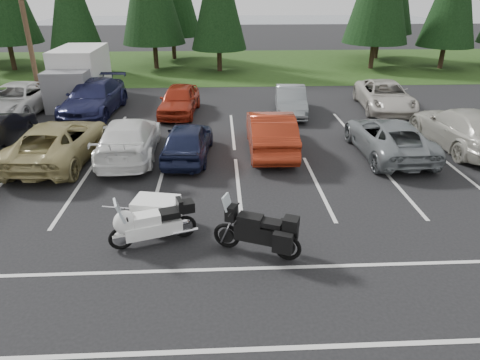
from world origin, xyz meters
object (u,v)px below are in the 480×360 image
car_near_3 (129,138)px  car_near_6 (388,137)px  cargo_trailer (157,212)px  car_far_1 (94,98)px  car_near_5 (271,131)px  car_far_0 (17,99)px  car_far_4 (385,96)px  touring_motorcycle (152,220)px  adventure_motorcycle (257,227)px  utility_pole (24,16)px  car_near_7 (462,128)px  car_far_2 (179,100)px  car_near_2 (58,141)px  car_near_4 (188,141)px  car_far_3 (291,101)px  box_truck (77,77)px

car_near_3 → car_near_6: bearing=176.2°
cargo_trailer → car_far_1: bearing=123.6°
car_near_5 → cargo_trailer: bearing=56.6°
car_near_6 → car_far_0: bearing=-22.0°
car_far_4 → touring_motorcycle: 16.40m
touring_motorcycle → adventure_motorcycle: bearing=-30.8°
utility_pole → car_near_6: size_ratio=1.74×
car_near_7 → touring_motorcycle: car_near_7 is taller
car_far_2 → touring_motorcycle: size_ratio=1.72×
car_near_5 → car_near_6: (4.60, -0.65, -0.10)m
car_near_2 → adventure_motorcycle: size_ratio=2.18×
car_near_7 → car_near_2: bearing=-1.0°
car_far_1 → touring_motorcycle: 13.27m
car_far_4 → adventure_motorcycle: size_ratio=2.08×
car_near_5 → car_near_7: size_ratio=0.88×
car_near_4 → car_far_1: 8.27m
car_near_5 → car_far_0: bearing=-24.6°
car_near_3 → car_far_3: 9.17m
box_truck → car_far_1: (1.45, -2.32, -0.61)m
car_near_4 → car_far_2: size_ratio=0.96×
box_truck → car_far_0: bearing=-139.3°
car_near_2 → car_far_1: (-0.31, 6.43, 0.07)m
box_truck → car_near_4: box_truck is taller
car_near_2 → car_near_3: car_near_2 is taller
touring_motorcycle → car_near_3: bearing=87.7°
utility_pole → car_far_1: utility_pole is taller
car_near_4 → car_far_0: bearing=-30.7°
car_near_6 → car_far_4: car_far_4 is taller
touring_motorcycle → box_truck: bearing=94.7°
car_near_5 → car_far_1: 10.28m
car_far_3 → car_far_4: size_ratio=0.80×
adventure_motorcycle → car_far_1: bearing=142.0°
car_far_1 → car_near_2: bearing=-83.0°
utility_pole → car_far_1: 5.49m
car_near_5 → car_far_0: size_ratio=0.90×
car_near_7 → car_far_1: bearing=-22.7°
car_near_5 → car_far_4: 8.96m
car_near_6 → car_near_2: bearing=-1.0°
box_truck → car_near_3: box_truck is taller
utility_pole → car_near_3: 10.93m
car_near_6 → touring_motorcycle: car_near_6 is taller
cargo_trailer → car_near_3: bearing=119.4°
car_far_0 → cargo_trailer: (8.62, -11.62, -0.35)m
car_near_3 → touring_motorcycle: bearing=103.4°
utility_pole → car_near_4: utility_pole is taller
box_truck → adventure_motorcycle: 17.70m
car_far_3 → car_far_1: bearing=-177.4°
car_far_0 → car_far_3: 14.16m
car_near_5 → box_truck: bearing=-38.4°
car_near_5 → car_near_4: bearing=11.8°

